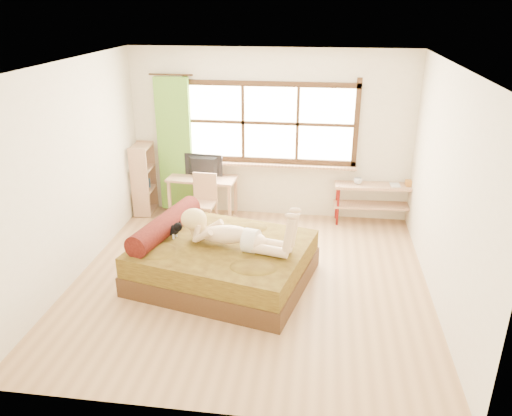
# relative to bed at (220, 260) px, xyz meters

# --- Properties ---
(floor) EXTENTS (4.50, 4.50, 0.00)m
(floor) POSITION_rel_bed_xyz_m (0.39, 0.01, -0.28)
(floor) COLOR #9E754C
(floor) RESTS_ON ground
(ceiling) EXTENTS (4.50, 4.50, 0.00)m
(ceiling) POSITION_rel_bed_xyz_m (0.39, 0.01, 2.42)
(ceiling) COLOR white
(ceiling) RESTS_ON wall_back
(wall_back) EXTENTS (4.50, 0.00, 4.50)m
(wall_back) POSITION_rel_bed_xyz_m (0.39, 2.26, 1.07)
(wall_back) COLOR silver
(wall_back) RESTS_ON floor
(wall_front) EXTENTS (4.50, 0.00, 4.50)m
(wall_front) POSITION_rel_bed_xyz_m (0.39, -2.24, 1.07)
(wall_front) COLOR silver
(wall_front) RESTS_ON floor
(wall_left) EXTENTS (0.00, 4.50, 4.50)m
(wall_left) POSITION_rel_bed_xyz_m (-1.86, 0.01, 1.07)
(wall_left) COLOR silver
(wall_left) RESTS_ON floor
(wall_right) EXTENTS (0.00, 4.50, 4.50)m
(wall_right) POSITION_rel_bed_xyz_m (2.64, 0.01, 1.07)
(wall_right) COLOR silver
(wall_right) RESTS_ON floor
(window) EXTENTS (2.80, 0.16, 1.46)m
(window) POSITION_rel_bed_xyz_m (0.39, 2.23, 1.23)
(window) COLOR #FFEDBF
(window) RESTS_ON wall_back
(curtain) EXTENTS (0.55, 0.10, 2.20)m
(curtain) POSITION_rel_bed_xyz_m (-1.16, 2.14, 0.87)
(curtain) COLOR #4D8123
(curtain) RESTS_ON wall_back
(bed) EXTENTS (2.42, 2.11, 0.80)m
(bed) POSITION_rel_bed_xyz_m (0.00, 0.00, 0.00)
(bed) COLOR #361A10
(bed) RESTS_ON floor
(woman) EXTENTS (1.52, 0.74, 0.63)m
(woman) POSITION_rel_bed_xyz_m (0.20, -0.06, 0.55)
(woman) COLOR beige
(woman) RESTS_ON bed
(kitten) EXTENTS (0.33, 0.19, 0.25)m
(kitten) POSITION_rel_bed_xyz_m (-0.67, 0.09, 0.36)
(kitten) COLOR black
(kitten) RESTS_ON bed
(desk) EXTENTS (1.13, 0.58, 0.69)m
(desk) POSITION_rel_bed_xyz_m (-0.68, 1.96, 0.31)
(desk) COLOR #A6775A
(desk) RESTS_ON floor
(monitor) EXTENTS (0.63, 0.13, 0.36)m
(monitor) POSITION_rel_bed_xyz_m (-0.68, 2.01, 0.59)
(monitor) COLOR black
(monitor) RESTS_ON desk
(chair) EXTENTS (0.41, 0.41, 0.86)m
(chair) POSITION_rel_bed_xyz_m (-0.57, 1.59, 0.20)
(chair) COLOR #A6775A
(chair) RESTS_ON floor
(pipe_shelf) EXTENTS (1.33, 0.39, 0.74)m
(pipe_shelf) POSITION_rel_bed_xyz_m (2.13, 2.08, 0.20)
(pipe_shelf) COLOR #A6775A
(pipe_shelf) RESTS_ON floor
(cup) EXTENTS (0.13, 0.13, 0.10)m
(cup) POSITION_rel_bed_xyz_m (1.82, 2.08, 0.42)
(cup) COLOR gray
(cup) RESTS_ON pipe_shelf
(book) EXTENTS (0.16, 0.21, 0.02)m
(book) POSITION_rel_bed_xyz_m (2.32, 2.08, 0.38)
(book) COLOR gray
(book) RESTS_ON pipe_shelf
(bookshelf) EXTENTS (0.32, 0.53, 1.18)m
(bookshelf) POSITION_rel_bed_xyz_m (-1.69, 2.01, 0.32)
(bookshelf) COLOR #A6775A
(bookshelf) RESTS_ON floor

